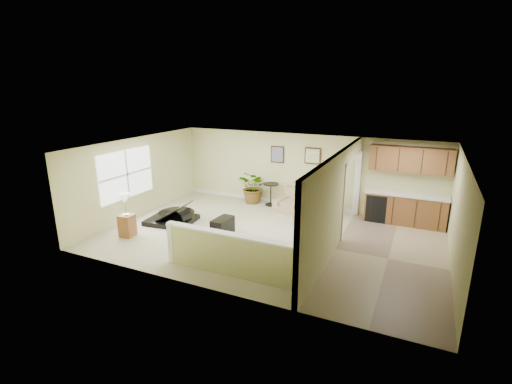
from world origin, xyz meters
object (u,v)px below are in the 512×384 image
at_px(loveseat, 301,202).
at_px(small_plant, 329,210).
at_px(piano_bench, 223,227).
at_px(accent_table, 271,191).
at_px(piano, 172,204).
at_px(lamp_stand, 126,218).
at_px(palm_plant, 254,187).

xyz_separation_m(loveseat, small_plant, (0.94, -0.02, -0.11)).
xyz_separation_m(piano_bench, accent_table, (0.19, 3.02, 0.26)).
bearing_deg(piano, accent_table, 45.51).
height_order(loveseat, lamp_stand, lamp_stand).
relative_size(piano_bench, loveseat, 0.39).
bearing_deg(lamp_stand, palm_plant, 65.83).
relative_size(loveseat, lamp_stand, 1.50).
bearing_deg(accent_table, loveseat, -14.74).
xyz_separation_m(piano, accent_table, (2.14, 2.70, -0.04)).
bearing_deg(lamp_stand, piano, 75.01).
bearing_deg(lamp_stand, small_plant, 39.47).
distance_m(piano, accent_table, 3.45).
bearing_deg(palm_plant, loveseat, -9.75).
height_order(piano, lamp_stand, piano).
xyz_separation_m(piano, small_plant, (4.30, 2.36, -0.29)).
height_order(piano, piano_bench, piano).
bearing_deg(loveseat, accent_table, 177.96).
bearing_deg(small_plant, piano, -151.22).
bearing_deg(palm_plant, piano_bench, -81.39).
distance_m(palm_plant, lamp_stand, 4.62).
relative_size(accent_table, lamp_stand, 0.64).
relative_size(small_plant, lamp_stand, 0.47).
relative_size(accent_table, palm_plant, 0.60).
distance_m(palm_plant, small_plant, 2.85).
xyz_separation_m(piano, palm_plant, (1.49, 2.70, 0.03)).
bearing_deg(palm_plant, piano, -118.81).
bearing_deg(palm_plant, accent_table, 0.00).
xyz_separation_m(piano_bench, small_plant, (2.35, 2.67, 0.00)).
bearing_deg(small_plant, lamp_stand, -140.53).
distance_m(piano, lamp_stand, 1.56).
height_order(loveseat, palm_plant, palm_plant).
distance_m(accent_table, small_plant, 2.20).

